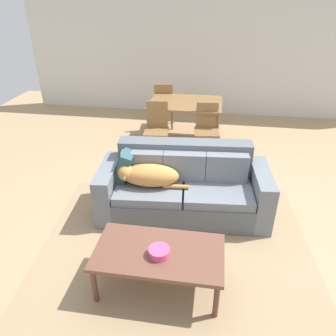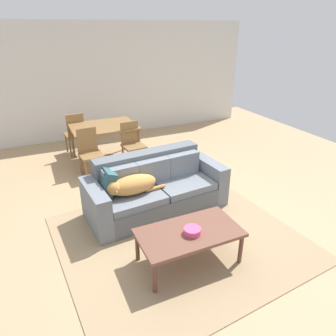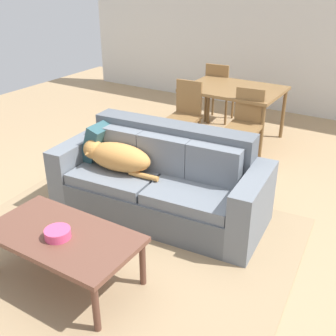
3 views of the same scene
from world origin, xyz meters
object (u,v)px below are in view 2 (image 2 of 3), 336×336
object	(u,v)px
bowl_on_coffee_table	(192,231)
dining_chair_near_left	(90,151)
dining_chair_near_right	(132,143)
throw_pillow_by_left_arm	(106,183)
dining_chair_far_left	(75,132)
coffee_table	(189,235)
dog_on_left_cushion	(131,185)
dining_table	(104,129)
couch	(155,189)

from	to	relation	value
bowl_on_coffee_table	dining_chair_near_left	xyz separation A→B (m)	(-0.56, 2.90, 0.02)
dining_chair_near_left	dining_chair_near_right	bearing A→B (deg)	-1.34
throw_pillow_by_left_arm	dining_chair_near_right	world-z (taller)	dining_chair_near_right
dining_chair_near_right	dining_chair_far_left	bearing A→B (deg)	123.59
coffee_table	dining_chair_far_left	size ratio (longest dim) A/B	1.29
dog_on_left_cushion	dining_chair_far_left	size ratio (longest dim) A/B	0.92
dining_table	dining_chair_near_left	world-z (taller)	dining_chair_near_left
dining_chair_near_left	dining_chair_near_right	distance (m)	0.84
couch	dining_table	bearing A→B (deg)	90.90
coffee_table	dining_chair_far_left	xyz separation A→B (m)	(-0.62, 4.02, 0.11)
dog_on_left_cushion	bowl_on_coffee_table	world-z (taller)	dog_on_left_cushion
dog_on_left_cushion	dining_chair_near_right	bearing A→B (deg)	66.38
bowl_on_coffee_table	dining_chair_far_left	distance (m)	4.11
couch	coffee_table	distance (m)	1.26
dining_chair_near_right	dining_chair_far_left	world-z (taller)	dining_chair_far_left
bowl_on_coffee_table	dining_table	distance (m)	3.50
bowl_on_coffee_table	dining_table	xyz separation A→B (m)	(-0.14, 3.49, 0.21)
couch	dining_chair_far_left	size ratio (longest dim) A/B	2.31
dog_on_left_cushion	dining_chair_near_right	world-z (taller)	dining_chair_near_right
couch	dining_chair_near_left	xyz separation A→B (m)	(-0.64, 1.60, 0.15)
dining_chair_near_left	dog_on_left_cushion	bearing A→B (deg)	-87.74
coffee_table	dining_chair_far_left	world-z (taller)	dining_chair_far_left
coffee_table	dining_table	xyz separation A→B (m)	(-0.13, 3.45, 0.29)
dining_table	dining_chair_far_left	distance (m)	0.78
bowl_on_coffee_table	dining_chair_near_right	distance (m)	2.96
throw_pillow_by_left_arm	coffee_table	xyz separation A→B (m)	(0.64, -1.24, -0.22)
dog_on_left_cushion	coffee_table	size ratio (longest dim) A/B	0.72
bowl_on_coffee_table	dining_chair_near_left	bearing A→B (deg)	100.94
coffee_table	bowl_on_coffee_table	bearing A→B (deg)	-77.10
dog_on_left_cushion	dining_chair_near_left	xyz separation A→B (m)	(-0.22, 1.76, -0.09)
coffee_table	dining_chair_near_left	distance (m)	2.91
bowl_on_coffee_table	dining_chair_far_left	size ratio (longest dim) A/B	0.21
coffee_table	dining_chair_near_right	world-z (taller)	dining_chair_near_right
dining_chair_near_left	dining_table	bearing A→B (deg)	49.71
throw_pillow_by_left_arm	coffee_table	size ratio (longest dim) A/B	0.33
dining_chair_near_right	dining_table	bearing A→B (deg)	121.73
dog_on_left_cushion	dining_table	world-z (taller)	dining_table
dining_chair_near_right	dining_chair_far_left	xyz separation A→B (m)	(-0.91, 1.11, 0.00)
dining_chair_near_left	dining_chair_far_left	size ratio (longest dim) A/B	0.97
dining_table	couch	bearing A→B (deg)	-84.36
couch	bowl_on_coffee_table	distance (m)	1.31
dog_on_left_cushion	throw_pillow_by_left_arm	xyz separation A→B (m)	(-0.31, 0.15, 0.04)
couch	dog_on_left_cushion	world-z (taller)	couch
dog_on_left_cushion	coffee_table	bearing A→B (deg)	-77.82
dining_table	dining_chair_near_left	xyz separation A→B (m)	(-0.42, -0.59, -0.19)
couch	dining_chair_far_left	world-z (taller)	dining_chair_far_left
dog_on_left_cushion	dining_table	xyz separation A→B (m)	(0.21, 2.35, 0.10)
dining_chair_far_left	bowl_on_coffee_table	bearing A→B (deg)	93.21
dog_on_left_cushion	dining_chair_near_left	world-z (taller)	dining_chair_near_left
dog_on_left_cushion	bowl_on_coffee_table	bearing A→B (deg)	-77.99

